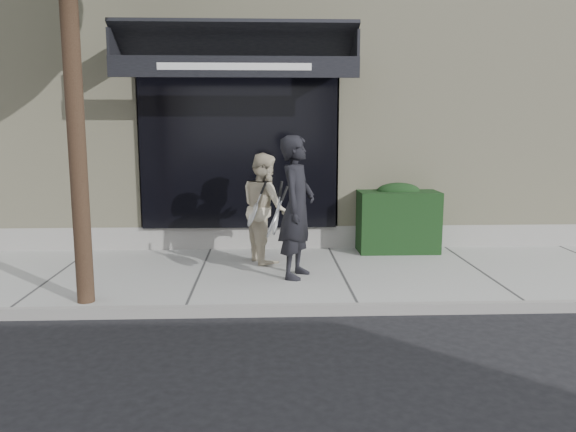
{
  "coord_description": "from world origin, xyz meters",
  "views": [
    {
      "loc": [
        -1.08,
        -7.78,
        2.18
      ],
      "look_at": [
        -0.73,
        0.6,
        0.82
      ],
      "focal_mm": 35.0,
      "sensor_mm": 36.0,
      "label": 1
    }
  ],
  "objects": [
    {
      "name": "hedge",
      "position": [
        1.1,
        1.25,
        0.66
      ],
      "size": [
        1.3,
        0.7,
        1.14
      ],
      "color": "black",
      "rests_on": "sidewalk"
    },
    {
      "name": "building_facade",
      "position": [
        -0.01,
        4.96,
        2.74
      ],
      "size": [
        14.3,
        8.04,
        5.64
      ],
      "color": "beige",
      "rests_on": "ground"
    },
    {
      "name": "ground",
      "position": [
        0.0,
        0.0,
        0.0
      ],
      "size": [
        80.0,
        80.0,
        0.0
      ],
      "primitive_type": "plane",
      "color": "black",
      "rests_on": "ground"
    },
    {
      "name": "pedestrian_front",
      "position": [
        -0.65,
        -0.29,
        1.08
      ],
      "size": [
        0.78,
        0.99,
        1.93
      ],
      "color": "black",
      "rests_on": "sidewalk"
    },
    {
      "name": "sidewalk",
      "position": [
        0.0,
        0.0,
        0.06
      ],
      "size": [
        20.0,
        3.0,
        0.12
      ],
      "primitive_type": "cube",
      "color": "#9C9D98",
      "rests_on": "ground"
    },
    {
      "name": "pedestrian_back",
      "position": [
        -1.09,
        0.63,
        0.95
      ],
      "size": [
        0.86,
        0.97,
        1.66
      ],
      "color": "beige",
      "rests_on": "sidewalk"
    },
    {
      "name": "curb",
      "position": [
        0.0,
        -1.55,
        0.07
      ],
      "size": [
        20.0,
        0.1,
        0.14
      ],
      "primitive_type": "cube",
      "color": "gray",
      "rests_on": "ground"
    }
  ]
}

